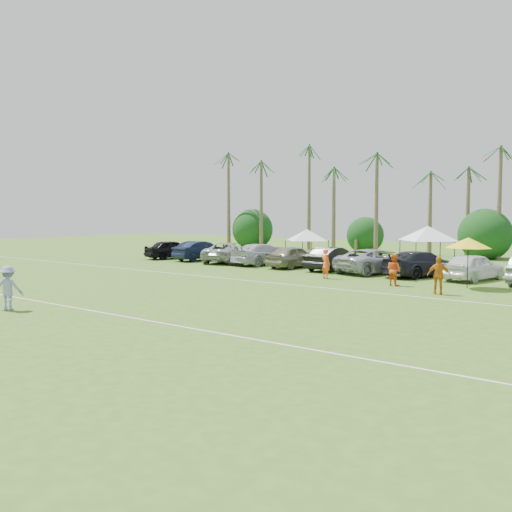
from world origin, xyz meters
The scene contains 29 objects.
ground centered at (0.00, 0.00, 0.00)m, with size 120.00×120.00×0.00m, color #43691F.
field_lines centered at (0.00, 8.00, 0.01)m, with size 80.00×12.10×0.01m.
palm_tree_0 centered at (-22.00, 38.00, 7.48)m, with size 2.40×2.40×8.90m.
palm_tree_1 centered at (-17.00, 38.00, 8.35)m, with size 2.40×2.40×9.90m.
palm_tree_2 centered at (-12.00, 38.00, 9.21)m, with size 2.40×2.40×10.90m.
palm_tree_3 centered at (-8.00, 38.00, 10.06)m, with size 2.40×2.40×11.90m.
palm_tree_4 centered at (-4.00, 38.00, 7.48)m, with size 2.40×2.40×8.90m.
palm_tree_5 centered at (0.00, 38.00, 8.35)m, with size 2.40×2.40×9.90m.
palm_tree_6 centered at (4.00, 38.00, 9.21)m, with size 2.40×2.40×10.90m.
palm_tree_7 centered at (8.00, 38.00, 10.06)m, with size 2.40×2.40×11.90m.
bush_tree_0 centered at (-19.00, 39.00, 1.80)m, with size 4.00×4.00×4.00m.
bush_tree_1 centered at (-6.00, 39.00, 1.80)m, with size 4.00×4.00×4.00m.
bush_tree_2 centered at (6.00, 39.00, 1.80)m, with size 4.00×4.00×4.00m.
sideline_player_a centered at (2.77, 17.71, 0.91)m, with size 0.67×0.44×1.83m, color #F6571B.
sideline_player_b centered at (7.44, 17.21, 0.88)m, with size 0.85×0.67×1.76m, color #EF531A.
sideline_player_c centered at (10.62, 15.43, 0.95)m, with size 1.12×0.47×1.91m, color orange.
canopy_tent_left centered at (-4.02, 26.07, 2.67)m, with size 3.85×3.85×3.12m.
canopy_tent_right centered at (5.54, 26.95, 3.07)m, with size 4.42×4.42×3.58m.
market_umbrella centered at (11.00, 18.62, 2.45)m, with size 2.45×2.45×2.73m.
frisbee_player centered at (-1.94, 0.00, 0.93)m, with size 1.37×1.28×1.86m.
parked_car_0 centered at (-15.35, 22.12, 0.81)m, with size 1.92×4.76×1.62m, color black.
parked_car_1 centered at (-12.16, 22.37, 0.81)m, with size 1.72×4.92×1.62m, color black.
parked_car_2 centered at (-8.98, 22.43, 0.81)m, with size 2.69×5.84×1.62m, color #9C9DA2.
parked_car_3 centered at (-5.79, 22.55, 0.81)m, with size 2.27×5.59×1.62m, color silver.
parked_car_4 centered at (-2.61, 22.12, 0.81)m, with size 1.92×4.76×1.62m, color gray.
parked_car_5 centered at (0.57, 22.28, 0.81)m, with size 1.72×4.92×1.62m, color black.
parked_car_6 centered at (3.76, 22.38, 0.81)m, with size 2.69×5.84×1.62m, color #A6AAAF.
parked_car_7 centered at (6.94, 22.34, 0.81)m, with size 2.27×5.59×1.62m, color black.
parked_car_8 centered at (10.13, 22.42, 0.81)m, with size 1.92×4.76×1.62m, color white.
Camera 1 is at (20.74, -12.21, 4.14)m, focal length 40.00 mm.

